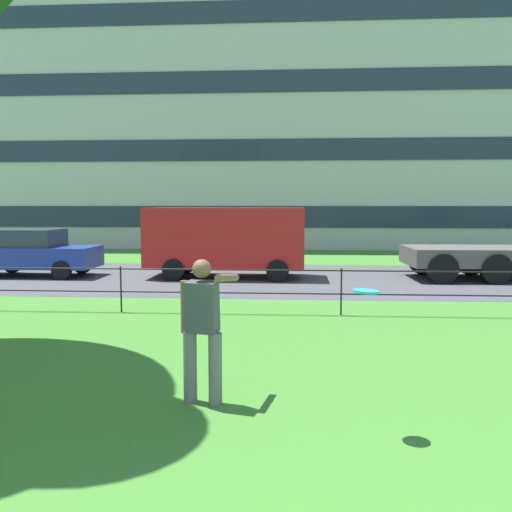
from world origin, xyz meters
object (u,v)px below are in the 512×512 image
at_px(frisbee, 366,291).
at_px(panel_van_far_left, 226,238).
at_px(apartment_building_background, 257,103).
at_px(person_thrower, 203,326).
at_px(car_blue_left, 34,252).

bearing_deg(frisbee, panel_van_far_left, 103.84).
bearing_deg(apartment_building_background, frisbee, -84.01).
bearing_deg(person_thrower, panel_van_far_left, 95.65).
distance_m(frisbee, car_blue_left, 14.76).
distance_m(frisbee, panel_van_far_left, 12.04).
xyz_separation_m(car_blue_left, apartment_building_background, (6.10, 17.91, 7.96)).
bearing_deg(panel_van_far_left, person_thrower, -84.35).
xyz_separation_m(person_thrower, frisbee, (1.79, -0.69, 0.54)).
relative_size(person_thrower, car_blue_left, 0.43).
relative_size(car_blue_left, apartment_building_background, 0.10).
distance_m(car_blue_left, apartment_building_background, 20.53).
relative_size(frisbee, car_blue_left, 0.07).
height_order(panel_van_far_left, apartment_building_background, apartment_building_background).
bearing_deg(apartment_building_background, panel_van_far_left, -89.33).
bearing_deg(apartment_building_background, person_thrower, -87.42).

